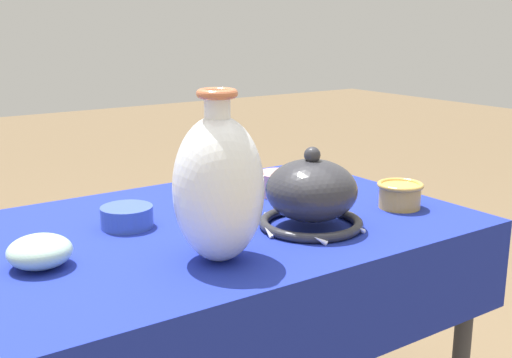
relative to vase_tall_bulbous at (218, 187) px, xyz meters
The scene contains 8 objects.
display_table 0.31m from the vase_tall_bulbous, 62.87° to the left, with size 1.20×0.78×0.71m.
vase_tall_bulbous is the anchor object (origin of this frame).
vase_dome_bell 0.29m from the vase_tall_bulbous, 11.20° to the left, with size 0.25×0.24×0.19m.
mosaic_tile_box 0.58m from the vase_tall_bulbous, 57.50° to the left, with size 0.14×0.14×0.10m.
pot_squat_cobalt 0.33m from the vase_tall_bulbous, 102.61° to the left, with size 0.12×0.12×0.05m, color #3851A8.
pot_squat_rose 0.52m from the vase_tall_bulbous, 39.90° to the left, with size 0.11×0.11×0.06m, color #D19399.
cup_wide_ochre 0.58m from the vase_tall_bulbous, ahead, with size 0.12×0.12×0.07m.
bowl_shallow_celadon 0.36m from the vase_tall_bulbous, 151.80° to the left, with size 0.12×0.12×0.06m, color #A8CCB7.
Camera 1 is at (-0.72, -1.24, 1.18)m, focal length 45.00 mm.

